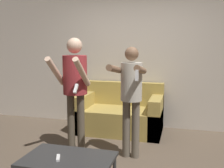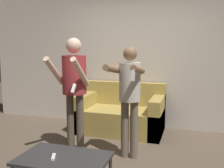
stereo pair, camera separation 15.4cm
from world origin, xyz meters
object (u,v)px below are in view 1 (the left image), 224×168
couch (120,115)px  coffee_table (68,161)px  person_standing_right (131,90)px  remote_on_table (58,158)px  person_standing_left (75,81)px

couch → coffee_table: couch is taller
couch → coffee_table: size_ratio=1.56×
person_standing_right → remote_on_table: 1.34m
person_standing_right → coffee_table: 1.28m
couch → person_standing_left: size_ratio=0.91×
remote_on_table → person_standing_right: bearing=60.2°
person_standing_right → remote_on_table: size_ratio=10.30×
couch → person_standing_right: bearing=-69.4°
person_standing_right → coffee_table: bearing=-117.1°
coffee_table → couch: bearing=87.6°
couch → person_standing_left: (-0.42, -1.10, 0.76)m
remote_on_table → couch: bearing=85.3°
person_standing_right → person_standing_left: bearing=179.3°
person_standing_left → couch: bearing=69.3°
person_standing_right → remote_on_table: person_standing_right is taller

